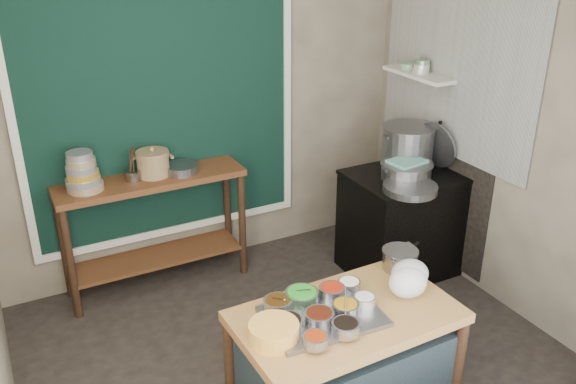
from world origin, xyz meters
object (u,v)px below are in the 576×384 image
yellow_basin (274,332)px  stock_pot (407,147)px  steamer (406,171)px  saucepan (400,259)px  ceramic_crock (153,165)px  back_counter (156,232)px  condiment_tray (323,316)px  stove_block (403,224)px  prep_table (344,366)px  utensil_cup (133,175)px

yellow_basin → stock_pot: (1.92, 1.39, 0.25)m
steamer → saucepan: bearing=-129.2°
ceramic_crock → back_counter: bearing=-145.0°
back_counter → condiment_tray: bearing=-78.3°
back_counter → stove_block: 2.04m
prep_table → condiment_tray: condiment_tray is taller
condiment_tray → yellow_basin: yellow_basin is taller
back_counter → condiment_tray: size_ratio=2.31×
back_counter → saucepan: 2.05m
back_counter → ceramic_crock: ceramic_crock is taller
saucepan → stove_block: bearing=26.4°
condiment_tray → yellow_basin: 0.33m
utensil_cup → steamer: (1.95, -0.81, -0.04)m
condiment_tray → utensil_cup: (-0.52, 1.94, 0.23)m
utensil_cup → condiment_tray: bearing=-74.9°
stove_block → steamer: (-0.07, -0.07, 0.52)m
saucepan → utensil_cup: utensil_cup is taller
ceramic_crock → utensil_cup: bearing=-173.5°
yellow_basin → ceramic_crock: (-0.03, 2.01, 0.24)m
stove_block → stock_pot: size_ratio=2.00×
condiment_tray → stock_pot: (1.59, 1.34, 0.29)m
back_counter → condiment_tray: back_counter is taller
condiment_tray → back_counter: bearing=101.7°
stove_block → yellow_basin: size_ratio=3.37×
stove_block → ceramic_crock: 2.10m
prep_table → back_counter: (-0.55, 1.95, 0.10)m
saucepan → prep_table: bearing=-179.6°
prep_table → stock_pot: size_ratio=2.78×
yellow_basin → saucepan: bearing=15.3°
stock_pot → yellow_basin: bearing=-144.1°
back_counter → saucepan: size_ratio=6.21×
back_counter → yellow_basin: size_ratio=5.44×
stove_block → stock_pot: 0.65m
ceramic_crock → stock_pot: (1.95, -0.62, 0.02)m
stove_block → stock_pot: bearing=55.9°
condiment_tray → prep_table: bearing=-6.0°
saucepan → steamer: bearing=26.8°
prep_table → utensil_cup: utensil_cup is taller
prep_table → back_counter: back_counter is taller
back_counter → saucepan: back_counter is taller
stove_block → yellow_basin: (-1.83, -1.25, 0.38)m
stock_pot → steamer: stock_pot is taller
prep_table → condiment_tray: size_ratio=1.99×
saucepan → steamer: 1.17m
stove_block → saucepan: bearing=-129.6°
ceramic_crock → stock_pot: size_ratio=0.59×
yellow_basin → steamer: size_ratio=0.63×
yellow_basin → ceramic_crock: 2.02m
condiment_tray → stock_pot: bearing=40.1°
condiment_tray → ceramic_crock: bearing=100.3°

